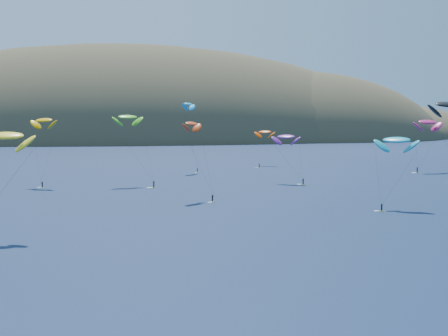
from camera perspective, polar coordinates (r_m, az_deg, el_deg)
name	(u,v)px	position (r m, az deg, el deg)	size (l,w,h in m)	color
ground	(306,315)	(66.75, 7.51, -13.20)	(2800.00, 2800.00, 0.00)	black
island	(149,150)	(625.85, -6.84, 1.62)	(730.00, 300.00, 210.00)	#3D3526
kitesurfer_1	(44,120)	(195.57, -16.14, 4.22)	(9.71, 9.53, 22.44)	#9CC816
kitesurfer_2	(6,136)	(112.63, -19.35, 2.79)	(10.85, 12.63, 20.03)	#9CC816
kitesurfer_3	(128,117)	(193.95, -8.81, 4.63)	(12.62, 13.41, 23.48)	#9CC816
kitesurfer_4	(189,104)	(239.43, -3.26, 5.85)	(7.93, 8.78, 28.27)	#9CC816
kitesurfer_5	(396,140)	(147.54, 15.49, 2.49)	(11.77, 10.59, 18.18)	#9CC816
kitesurfer_6	(286,137)	(198.74, 5.69, 2.87)	(9.64, 11.64, 17.21)	#9CC816
kitesurfer_7	(447,105)	(134.22, 19.76, 5.47)	(9.05, 14.25, 25.62)	#9CC816
kitesurfer_8	(428,122)	(252.05, 18.11, 4.02)	(13.06, 7.23, 22.53)	#9CC816
kitesurfer_9	(192,124)	(157.28, -2.98, 4.06)	(8.26, 11.10, 21.13)	#9CC816
kitesurfer_11	(265,132)	(273.55, 3.75, 3.31)	(11.18, 16.31, 17.16)	#9CC816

